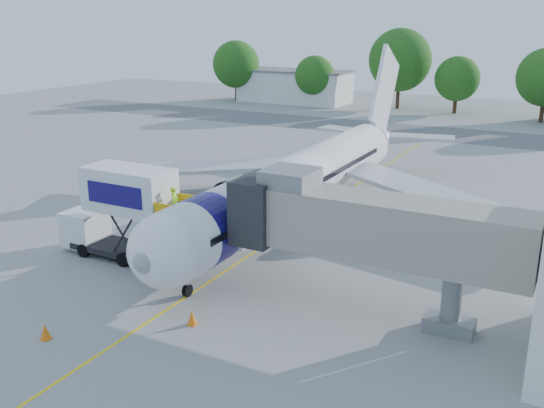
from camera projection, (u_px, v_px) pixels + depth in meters
The scene contains 14 objects.
ground at pixel (275, 239), 38.68m from camera, with size 160.00×160.00×0.00m, color #959592.
guidance_line at pixel (275, 238), 38.67m from camera, with size 0.15×70.00×0.01m, color yellow.
taxiway_strip at pixel (435, 133), 74.09m from camera, with size 120.00×10.00×0.01m, color #59595B.
aircraft at pixel (303, 179), 41.29m from camera, with size 34.17×37.73×11.35m.
jet_bridge at pixel (358, 225), 27.90m from camera, with size 13.90×3.20×6.60m.
catering_hiloader at pixel (122, 213), 34.78m from camera, with size 8.50×2.44×5.50m.
ground_tug at pixel (19, 376), 22.34m from camera, with size 4.25×2.84×1.56m.
safety_cone_a at pixel (192, 318), 27.72m from camera, with size 0.45×0.45×0.71m.
safety_cone_b at pixel (45, 332), 26.47m from camera, with size 0.46×0.46×0.73m.
outbuilding_left at pixel (294, 86), 101.10m from camera, with size 18.40×8.40×5.30m.
tree_a at pixel (236, 64), 101.62m from camera, with size 7.84×7.84×10.00m.
tree_b at pixel (315, 76), 95.72m from camera, with size 6.22×6.22×7.93m.
tree_c at pixel (400, 60), 92.29m from camera, with size 9.52×9.52×12.14m.
tree_d at pixel (457, 79), 88.26m from camera, with size 6.50×6.50×8.28m.
Camera 1 is at (16.93, -32.13, 13.47)m, focal length 40.00 mm.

